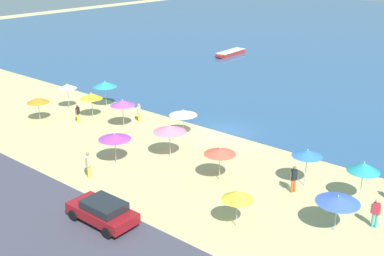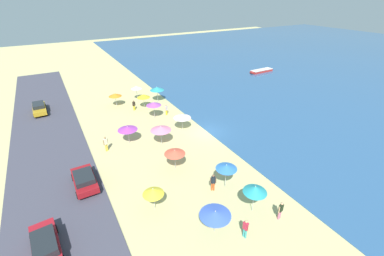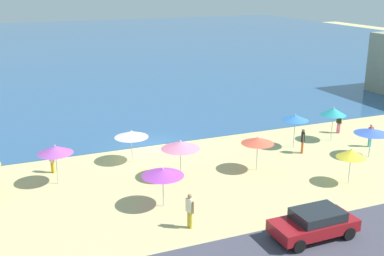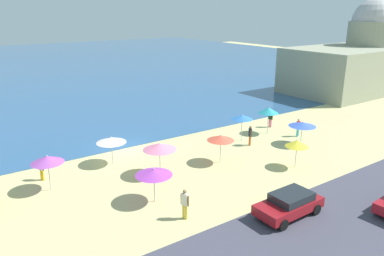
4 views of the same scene
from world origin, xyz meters
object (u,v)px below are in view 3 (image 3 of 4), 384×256
object	(u,v)px
beach_umbrella_1	(295,118)
bather_3	(303,140)
beach_umbrella_11	(258,140)
parked_car_0	(314,223)
beach_umbrella_4	(351,154)
bather_4	(52,159)
beach_umbrella_10	(131,134)
beach_umbrella_12	(55,150)
bather_0	(371,134)
bather_5	(190,209)
beach_umbrella_5	(163,172)
beach_umbrella_2	(372,131)
bather_2	(339,121)
beach_umbrella_3	(180,145)
beach_umbrella_0	(333,111)

from	to	relation	value
beach_umbrella_1	bather_3	xyz separation A→B (m)	(-0.14, -1.27, -1.25)
beach_umbrella_11	parked_car_0	size ratio (longest dim) A/B	0.56
beach_umbrella_4	beach_umbrella_11	xyz separation A→B (m)	(-4.08, 3.93, 0.11)
parked_car_0	bather_4	bearing A→B (deg)	128.83
beach_umbrella_4	beach_umbrella_10	distance (m)	13.91
beach_umbrella_12	bather_0	world-z (taller)	beach_umbrella_12
bather_4	beach_umbrella_4	bearing A→B (deg)	-27.65
bather_4	bather_5	bearing A→B (deg)	-61.40
beach_umbrella_5	bather_0	distance (m)	17.48
beach_umbrella_4	beach_umbrella_2	bearing A→B (deg)	35.42
beach_umbrella_5	beach_umbrella_2	bearing A→B (deg)	6.13
bather_0	beach_umbrella_2	bearing A→B (deg)	-132.70
beach_umbrella_5	bather_2	bearing A→B (deg)	21.77
beach_umbrella_1	bather_5	world-z (taller)	beach_umbrella_1
beach_umbrella_1	beach_umbrella_12	xyz separation A→B (m)	(-16.81, -0.12, -0.07)
beach_umbrella_4	bather_3	distance (m)	5.56
beach_umbrella_4	beach_umbrella_5	bearing A→B (deg)	173.02
beach_umbrella_3	beach_umbrella_11	world-z (taller)	beach_umbrella_3
beach_umbrella_4	beach_umbrella_0	bearing A→B (deg)	59.28
beach_umbrella_0	parked_car_0	world-z (taller)	beach_umbrella_0
beach_umbrella_0	beach_umbrella_10	world-z (taller)	beach_umbrella_0
beach_umbrella_1	beach_umbrella_5	world-z (taller)	beach_umbrella_1
beach_umbrella_4	beach_umbrella_5	world-z (taller)	beach_umbrella_5
beach_umbrella_5	beach_umbrella_1	bearing A→B (deg)	24.20
beach_umbrella_1	parked_car_0	size ratio (longest dim) A/B	0.61
beach_umbrella_1	beach_umbrella_11	world-z (taller)	beach_umbrella_1
beach_umbrella_0	beach_umbrella_4	world-z (taller)	beach_umbrella_0
beach_umbrella_10	parked_car_0	xyz separation A→B (m)	(5.28, -12.90, -1.16)
beach_umbrella_10	beach_umbrella_11	world-z (taller)	beach_umbrella_11
beach_umbrella_11	bather_3	bearing A→B (deg)	18.65
beach_umbrella_3	bather_2	xyz separation A→B (m)	(14.88, 3.62, -1.21)
beach_umbrella_11	bather_0	world-z (taller)	beach_umbrella_11
beach_umbrella_5	bather_4	xyz separation A→B (m)	(-4.94, 7.13, -1.08)
beach_umbrella_1	beach_umbrella_2	bearing A→B (deg)	-44.95
beach_umbrella_2	beach_umbrella_4	world-z (taller)	beach_umbrella_4
beach_umbrella_10	bather_3	xyz separation A→B (m)	(11.55, -2.95, -0.95)
beach_umbrella_10	beach_umbrella_1	bearing A→B (deg)	-8.16
beach_umbrella_0	bather_5	world-z (taller)	beach_umbrella_0
beach_umbrella_12	bather_4	bearing A→B (deg)	91.74
beach_umbrella_10	beach_umbrella_11	size ratio (longest dim) A/B	0.98
bather_3	beach_umbrella_3	bearing A→B (deg)	-174.82
beach_umbrella_3	parked_car_0	size ratio (longest dim) A/B	0.60
beach_umbrella_4	bather_5	xyz separation A→B (m)	(-10.87, -1.34, -0.88)
beach_umbrella_0	bather_0	world-z (taller)	beach_umbrella_0
bather_0	bather_5	size ratio (longest dim) A/B	0.94
bather_0	beach_umbrella_11	bearing A→B (deg)	-175.52
parked_car_0	beach_umbrella_10	bearing A→B (deg)	112.26
bather_0	bather_4	size ratio (longest dim) A/B	1.07
beach_umbrella_0	beach_umbrella_12	bearing A→B (deg)	-179.09
beach_umbrella_11	beach_umbrella_12	bearing A→B (deg)	167.49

